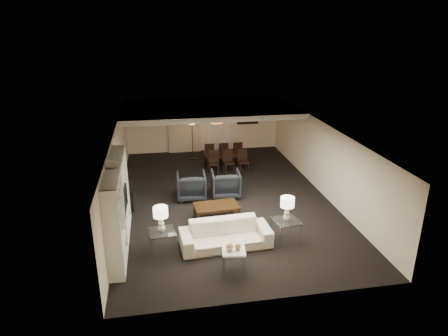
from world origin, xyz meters
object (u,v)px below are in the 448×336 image
object	(u,v)px
chair_fl	(209,153)
table_lamp_left	(161,219)
sofa	(226,234)
marble_table	(234,259)
chair_nl	(214,163)
television	(121,201)
armchair_left	(191,186)
vase_amber	(115,198)
armchair_right	(226,184)
side_table_right	(286,230)
side_table_left	(162,242)
floor_lamp	(192,139)
chair_fm	(223,152)
floor_speaker	(131,197)
coffee_table	(216,212)
chair_nm	(229,162)
pendant_light	(216,120)
chair_nr	(243,161)
dining_table	(226,160)
chair_fr	(237,151)
table_lamp_right	(287,209)
vase_blue	(115,226)

from	to	relation	value
chair_fl	table_lamp_left	bearing A→B (deg)	75.94
sofa	marble_table	distance (m)	1.10
chair_nl	chair_fl	bearing A→B (deg)	97.38
table_lamp_left	television	distance (m)	1.57
armchair_left	marble_table	world-z (taller)	armchair_left
table_lamp_left	vase_amber	distance (m)	1.29
armchair_right	side_table_right	size ratio (longest dim) A/B	1.49
side_table_left	armchair_left	bearing A→B (deg)	71.57
armchair_left	floor_lamp	world-z (taller)	floor_lamp
vase_amber	chair_fm	bearing A→B (deg)	59.69
side_table_left	armchair_right	bearing A→B (deg)	55.12
armchair_right	floor_speaker	world-z (taller)	floor_speaker
armchair_left	floor_lamp	bearing A→B (deg)	-93.43
coffee_table	floor_speaker	xyz separation A→B (m)	(-2.59, 0.98, 0.28)
chair_nm	floor_lamp	size ratio (longest dim) A/B	0.50
marble_table	chair_nm	distance (m)	6.67
side_table_right	chair_fm	xyz separation A→B (m)	(-0.59, 6.77, 0.15)
chair_nl	coffee_table	bearing A→B (deg)	-90.19
television	pendant_light	bearing A→B (deg)	-33.08
armchair_right	chair_fl	bearing A→B (deg)	-84.72
armchair_left	marble_table	xyz separation A→B (m)	(0.60, -4.40, -0.18)
side_table_left	marble_table	distance (m)	2.03
chair_nr	table_lamp_left	bearing A→B (deg)	-124.54
vase_amber	dining_table	size ratio (longest dim) A/B	0.09
chair_fr	marble_table	bearing A→B (deg)	75.57
chair_fm	chair_nl	bearing A→B (deg)	67.05
pendant_light	table_lamp_right	xyz separation A→B (m)	(0.89, -6.63, -0.95)
armchair_right	marble_table	world-z (taller)	armchair_right
table_lamp_right	table_lamp_left	bearing A→B (deg)	180.00
side_table_left	television	size ratio (longest dim) A/B	0.61
chair_fr	chair_fm	bearing A→B (deg)	-2.14
table_lamp_right	marble_table	distance (m)	2.14
pendant_light	television	world-z (taller)	pendant_light
chair_fr	floor_lamp	size ratio (longest dim) A/B	0.50
armchair_left	vase_amber	world-z (taller)	vase_amber
sofa	television	xyz separation A→B (m)	(-2.77, 1.14, 0.71)
chair_fm	chair_nr	bearing A→B (deg)	116.60
armchair_right	chair_fl	world-z (taller)	chair_fl
pendant_light	chair_nr	world-z (taller)	pendant_light
side_table_left	vase_blue	distance (m)	1.47
dining_table	pendant_light	bearing A→B (deg)	120.39
pendant_light	side_table_right	bearing A→B (deg)	-82.37
vase_amber	floor_lamp	distance (m)	7.89
floor_speaker	chair_fl	size ratio (longest dim) A/B	1.14
table_lamp_left	armchair_right	bearing A→B (deg)	55.12
chair_fm	floor_lamp	xyz separation A→B (m)	(-1.25, 0.69, 0.46)
floor_speaker	armchair_right	bearing A→B (deg)	24.13
chair_fm	vase_amber	bearing A→B (deg)	61.52
table_lamp_right	chair_fm	size ratio (longest dim) A/B	0.75
table_lamp_right	chair_fm	distance (m)	6.81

